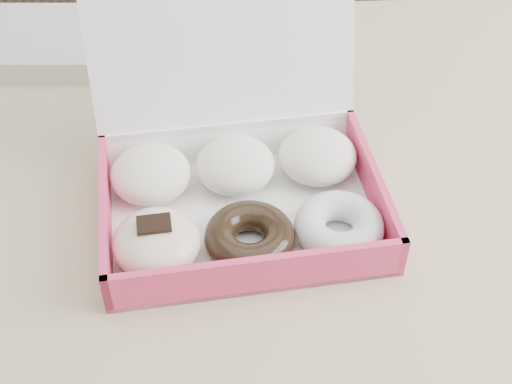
{
  "coord_description": "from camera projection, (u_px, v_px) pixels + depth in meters",
  "views": [
    {
      "loc": [
        -0.16,
        -0.72,
        1.37
      ],
      "look_at": [
        -0.13,
        -0.13,
        0.81
      ],
      "focal_mm": 50.0,
      "sensor_mm": 36.0,
      "label": 1
    }
  ],
  "objects": [
    {
      "name": "donut_box",
      "position": [
        237.0,
        183.0,
        0.85
      ],
      "size": [
        0.36,
        0.34,
        0.24
      ],
      "rotation": [
        0.0,
        0.0,
        0.12
      ],
      "color": "white",
      "rests_on": "table"
    },
    {
      "name": "newspapers",
      "position": [
        60.0,
        42.0,
        1.11
      ],
      "size": [
        0.23,
        0.19,
        0.04
      ],
      "primitive_type": "cube",
      "rotation": [
        0.0,
        0.0,
        -0.04
      ],
      "color": "silver",
      "rests_on": "table"
    },
    {
      "name": "table",
      "position": [
        345.0,
        194.0,
        1.0
      ],
      "size": [
        1.2,
        0.8,
        0.75
      ],
      "color": "tan",
      "rests_on": "ground"
    }
  ]
}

